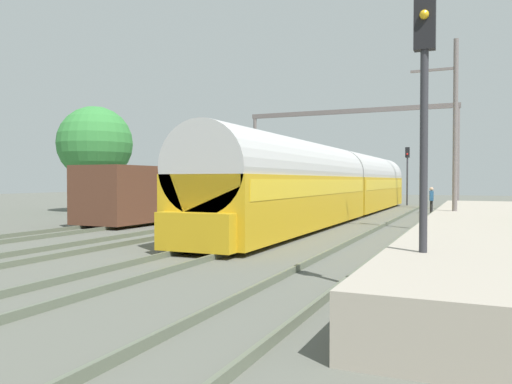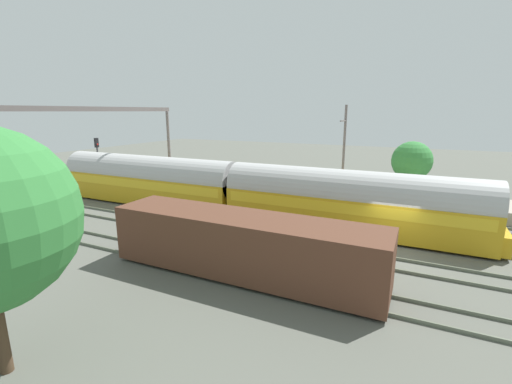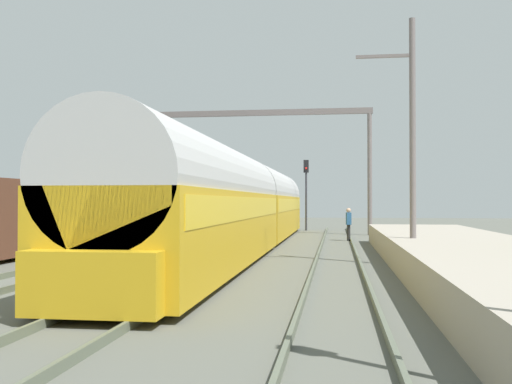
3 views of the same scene
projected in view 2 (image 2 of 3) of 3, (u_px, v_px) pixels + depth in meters
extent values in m
plane|color=#5A5C53|center=(391.00, 250.00, 19.29)|extent=(120.00, 120.00, 0.00)
cube|color=#5A6250|center=(375.00, 311.00, 13.25)|extent=(0.08, 60.00, 0.16)
cube|color=#5A6250|center=(379.00, 294.00, 14.51)|extent=(0.08, 60.00, 0.16)
cube|color=#5A6250|center=(386.00, 268.00, 16.84)|extent=(0.08, 60.00, 0.16)
cube|color=#5A6250|center=(388.00, 257.00, 18.11)|extent=(0.08, 60.00, 0.16)
cube|color=#5A6250|center=(393.00, 241.00, 20.44)|extent=(0.08, 60.00, 0.16)
cube|color=#5A6250|center=(395.00, 233.00, 21.70)|extent=(0.08, 60.00, 0.16)
cube|color=#5A6250|center=(398.00, 221.00, 24.03)|extent=(0.08, 60.00, 0.16)
cube|color=#5A6250|center=(399.00, 216.00, 25.30)|extent=(0.08, 60.00, 0.16)
cube|color=#A39989|center=(376.00, 199.00, 28.77)|extent=(4.40, 28.00, 0.90)
cube|color=gold|center=(348.00, 212.00, 21.99)|extent=(2.90, 16.00, 2.20)
cube|color=gold|center=(348.00, 203.00, 21.85)|extent=(2.93, 15.36, 0.64)
cylinder|color=#B1B1B1|center=(349.00, 193.00, 21.69)|extent=(2.84, 16.00, 2.84)
cube|color=gold|center=(149.00, 188.00, 28.85)|extent=(2.90, 16.00, 2.20)
cube|color=gold|center=(148.00, 181.00, 28.71)|extent=(2.93, 15.36, 0.64)
cylinder|color=#B1B1B1|center=(147.00, 173.00, 28.56)|extent=(2.84, 16.00, 2.84)
cube|color=gold|center=(503.00, 241.00, 18.65)|extent=(2.40, 0.50, 1.10)
cube|color=#563323|center=(244.00, 244.00, 16.08)|extent=(2.80, 13.00, 2.70)
cube|color=black|center=(244.00, 270.00, 16.37)|extent=(2.52, 11.96, 0.10)
cylinder|color=#252525|center=(207.00, 190.00, 32.05)|extent=(0.20, 0.20, 0.85)
cube|color=#285684|center=(207.00, 182.00, 31.88)|extent=(0.29, 0.43, 0.64)
sphere|color=tan|center=(207.00, 177.00, 31.78)|extent=(0.24, 0.24, 0.24)
cylinder|color=#2D2D33|center=(99.00, 169.00, 33.66)|extent=(0.14, 0.14, 4.13)
cube|color=black|center=(96.00, 143.00, 33.09)|extent=(0.36, 0.20, 0.90)
sphere|color=red|center=(98.00, 144.00, 33.07)|extent=(0.16, 0.16, 0.16)
cylinder|color=#6A605F|center=(169.00, 150.00, 34.75)|extent=(0.28, 0.28, 7.50)
cube|color=#6A605F|center=(97.00, 109.00, 26.71)|extent=(16.67, 0.24, 0.36)
cylinder|color=#6A605F|center=(344.00, 156.00, 27.81)|extent=(0.20, 0.20, 8.00)
cube|color=#6A605F|center=(343.00, 121.00, 26.38)|extent=(1.80, 0.10, 0.10)
cylinder|color=#4C3826|center=(409.00, 186.00, 31.37)|extent=(0.36, 0.36, 1.90)
sphere|color=#348039|center=(412.00, 161.00, 30.86)|extent=(3.47, 3.47, 3.47)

